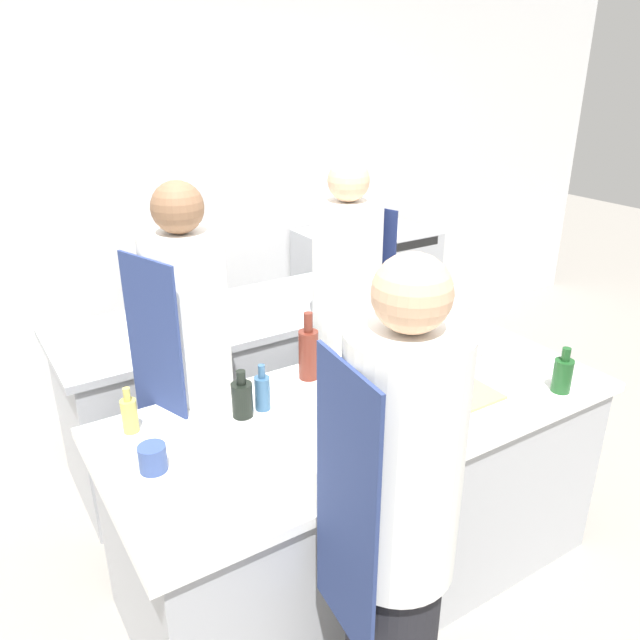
# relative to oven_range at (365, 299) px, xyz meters

# --- Properties ---
(ground_plane) EXTENTS (16.00, 16.00, 0.00)m
(ground_plane) POSITION_rel_oven_range_xyz_m (-1.28, -1.74, -0.52)
(ground_plane) COLOR gray
(wall_back) EXTENTS (8.00, 0.06, 2.80)m
(wall_back) POSITION_rel_oven_range_xyz_m (-1.28, 0.39, 0.88)
(wall_back) COLOR silver
(wall_back) RESTS_ON ground_plane
(prep_counter) EXTENTS (2.12, 0.92, 0.89)m
(prep_counter) POSITION_rel_oven_range_xyz_m (-1.28, -1.74, -0.07)
(prep_counter) COLOR #A8AAAF
(prep_counter) RESTS_ON ground_plane
(pass_counter) EXTENTS (1.79, 0.75, 0.89)m
(pass_counter) POSITION_rel_oven_range_xyz_m (-1.39, -0.56, -0.07)
(pass_counter) COLOR #A8AAAF
(pass_counter) RESTS_ON ground_plane
(oven_range) EXTENTS (0.88, 0.68, 1.04)m
(oven_range) POSITION_rel_oven_range_xyz_m (0.00, 0.00, 0.00)
(oven_range) COLOR #A8AAAF
(oven_range) RESTS_ON ground_plane
(chef_at_prep_near) EXTENTS (0.36, 0.35, 1.78)m
(chef_at_prep_near) POSITION_rel_oven_range_xyz_m (-1.67, -2.42, 0.38)
(chef_at_prep_near) COLOR black
(chef_at_prep_near) RESTS_ON ground_plane
(chef_at_stove) EXTENTS (0.41, 0.39, 1.75)m
(chef_at_stove) POSITION_rel_oven_range_xyz_m (-0.88, -1.02, 0.36)
(chef_at_stove) COLOR black
(chef_at_stove) RESTS_ON ground_plane
(chef_at_pass_far) EXTENTS (0.39, 0.38, 1.78)m
(chef_at_pass_far) POSITION_rel_oven_range_xyz_m (-1.83, -1.25, 0.38)
(chef_at_pass_far) COLOR black
(chef_at_pass_far) RESTS_ON ground_plane
(bottle_olive_oil) EXTENTS (0.09, 0.09, 0.31)m
(bottle_olive_oil) POSITION_rel_oven_range_xyz_m (-1.35, -1.41, 0.49)
(bottle_olive_oil) COLOR #5B2319
(bottle_olive_oil) RESTS_ON prep_counter
(bottle_vinegar) EXTENTS (0.08, 0.08, 0.20)m
(bottle_vinegar) POSITION_rel_oven_range_xyz_m (-0.51, -2.09, 0.45)
(bottle_vinegar) COLOR #19471E
(bottle_vinegar) RESTS_ON prep_counter
(bottle_wine) EXTENTS (0.08, 0.08, 0.20)m
(bottle_wine) POSITION_rel_oven_range_xyz_m (-1.74, -1.54, 0.45)
(bottle_wine) COLOR black
(bottle_wine) RESTS_ON prep_counter
(bottle_cooking_oil) EXTENTS (0.06, 0.06, 0.20)m
(bottle_cooking_oil) POSITION_rel_oven_range_xyz_m (-1.65, -1.54, 0.45)
(bottle_cooking_oil) COLOR #2D5175
(bottle_cooking_oil) RESTS_ON prep_counter
(bottle_sauce) EXTENTS (0.06, 0.06, 0.19)m
(bottle_sauce) POSITION_rel_oven_range_xyz_m (-2.14, -1.42, 0.44)
(bottle_sauce) COLOR #B2A84C
(bottle_sauce) RESTS_ON prep_counter
(bottle_water) EXTENTS (0.06, 0.06, 0.25)m
(bottle_water) POSITION_rel_oven_range_xyz_m (-0.48, -1.37, 0.47)
(bottle_water) COLOR silver
(bottle_water) RESTS_ON prep_counter
(bowl_mixing_large) EXTENTS (0.25, 0.25, 0.05)m
(bowl_mixing_large) POSITION_rel_oven_range_xyz_m (-0.80, -1.46, 0.40)
(bowl_mixing_large) COLOR navy
(bowl_mixing_large) RESTS_ON prep_counter
(bowl_prep_small) EXTENTS (0.17, 0.17, 0.08)m
(bowl_prep_small) POSITION_rel_oven_range_xyz_m (-1.45, -1.72, 0.41)
(bowl_prep_small) COLOR white
(bowl_prep_small) RESTS_ON prep_counter
(bowl_ceramic_blue) EXTENTS (0.28, 0.28, 0.06)m
(bowl_ceramic_blue) POSITION_rel_oven_range_xyz_m (-0.47, -1.79, 0.40)
(bowl_ceramic_blue) COLOR #B7BABC
(bowl_ceramic_blue) RESTS_ON prep_counter
(cup) EXTENTS (0.10, 0.10, 0.10)m
(cup) POSITION_rel_oven_range_xyz_m (-2.15, -1.70, 0.42)
(cup) COLOR #33477F
(cup) RESTS_ON prep_counter
(cutting_board) EXTENTS (0.42, 0.25, 0.01)m
(cutting_board) POSITION_rel_oven_range_xyz_m (-0.96, -1.89, 0.38)
(cutting_board) COLOR tan
(cutting_board) RESTS_ON prep_counter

